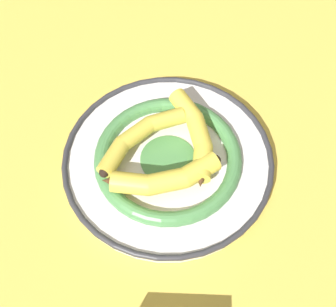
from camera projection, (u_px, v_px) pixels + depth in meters
ground_plane at (183, 158)px, 0.87m from camera, size 2.80×2.80×0.00m
decorative_bowl at (168, 160)px, 0.85m from camera, size 0.38×0.38×0.04m
banana_a at (196, 135)px, 0.83m from camera, size 0.07×0.21×0.03m
banana_b at (141, 136)px, 0.83m from camera, size 0.18×0.13×0.03m
banana_c at (164, 179)px, 0.78m from camera, size 0.21×0.07×0.04m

